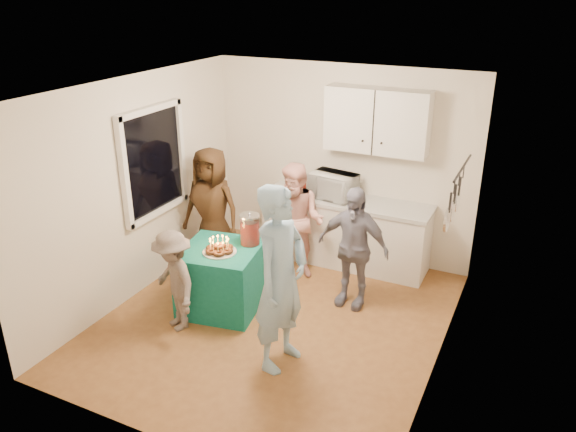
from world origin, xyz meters
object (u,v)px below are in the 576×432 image
at_px(child_near_left, 174,281).
at_px(woman_back_center, 297,221).
at_px(counter, 345,233).
at_px(man_birthday, 281,279).
at_px(party_table, 222,278).
at_px(woman_back_left, 212,209).
at_px(woman_back_right, 353,247).
at_px(microwave, 333,186).
at_px(punch_jar, 250,230).

bearing_deg(child_near_left, woman_back_center, 98.32).
distance_m(counter, woman_back_center, 0.81).
bearing_deg(man_birthday, party_table, 67.19).
xyz_separation_m(woman_back_left, woman_back_right, (1.97, -0.12, -0.08)).
distance_m(woman_back_left, woman_back_right, 1.98).
height_order(woman_back_center, woman_back_right, woman_back_center).
distance_m(party_table, woman_back_center, 1.24).
distance_m(counter, man_birthday, 2.38).
height_order(microwave, punch_jar, microwave).
bearing_deg(woman_back_right, counter, 117.49).
relative_size(counter, woman_back_right, 1.50).
relative_size(counter, man_birthday, 1.17).
distance_m(microwave, woman_back_left, 1.61).
relative_size(microwave, punch_jar, 1.73).
height_order(counter, microwave, microwave).
xyz_separation_m(man_birthday, woman_back_center, (-0.63, 1.72, -0.19)).
xyz_separation_m(microwave, party_table, (-0.69, -1.70, -0.69)).
distance_m(punch_jar, man_birthday, 1.20).
relative_size(party_table, woman_back_center, 0.57).
bearing_deg(man_birthday, microwave, 16.68).
distance_m(microwave, party_table, 1.96).
bearing_deg(child_near_left, woman_back_right, 70.53).
xyz_separation_m(woman_back_center, child_near_left, (-0.68, -1.67, -0.17)).
height_order(counter, woman_back_center, woman_back_center).
bearing_deg(child_near_left, party_table, 98.08).
relative_size(counter, party_table, 2.59).
bearing_deg(party_table, microwave, 68.01).
distance_m(man_birthday, child_near_left, 1.36).
height_order(party_table, woman_back_left, woman_back_left).
bearing_deg(woman_back_center, punch_jar, -106.12).
bearing_deg(counter, woman_back_center, -125.90).
bearing_deg(counter, woman_back_right, -65.61).
relative_size(counter, child_near_left, 1.91).
bearing_deg(woman_back_center, microwave, 65.39).
bearing_deg(woman_back_left, party_table, -53.91).
distance_m(punch_jar, woman_back_left, 1.09).
relative_size(man_birthday, woman_back_left, 1.15).
bearing_deg(microwave, woman_back_left, -138.58).
distance_m(man_birthday, woman_back_left, 2.27).
height_order(counter, party_table, counter).
relative_size(party_table, man_birthday, 0.45).
bearing_deg(woman_back_left, counter, 27.36).
bearing_deg(punch_jar, man_birthday, -46.66).
height_order(counter, woman_back_right, woman_back_right).
relative_size(party_table, woman_back_right, 0.58).
bearing_deg(punch_jar, woman_back_center, 76.65).
relative_size(counter, punch_jar, 6.47).
bearing_deg(woman_back_left, man_birthday, -41.94).
xyz_separation_m(microwave, man_birthday, (0.38, -2.32, -0.13)).
distance_m(woman_back_center, woman_back_right, 0.95).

